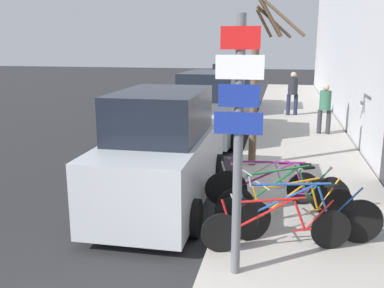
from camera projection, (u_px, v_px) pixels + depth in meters
ground_plane at (216, 143)px, 13.77m from camera, size 80.00×80.00×0.00m
sidewalk_curb at (297, 127)px, 15.90m from camera, size 3.20×32.00×0.15m
building_facade at (354, 40)px, 14.75m from camera, size 0.23×32.00×6.50m
signpost at (238, 139)px, 5.29m from camera, size 0.60×0.14×3.33m
bicycle_0 at (277, 228)px, 6.23m from camera, size 2.16×0.70×0.83m
bicycle_1 at (298, 216)px, 6.53m from camera, size 2.54×0.50×0.96m
bicycle_2 at (296, 210)px, 6.82m from camera, size 1.91×1.21×0.89m
bicycle_3 at (284, 198)px, 7.27m from camera, size 2.19×1.29×0.96m
bicycle_4 at (278, 189)px, 7.73m from camera, size 2.49×0.44×0.95m
bicycle_5 at (262, 186)px, 8.02m from camera, size 2.13×0.60×0.87m
parked_car_0 at (164, 153)px, 8.39m from camera, size 1.99×4.77×2.27m
parked_car_1 at (212, 109)px, 14.05m from camera, size 2.29×4.76×2.23m
parked_car_2 at (234, 90)px, 19.76m from camera, size 2.00×4.62×2.24m
pedestrian_near at (325, 105)px, 14.18m from camera, size 0.44×0.37×1.67m
pedestrian_far at (293, 90)px, 17.89m from camera, size 0.47×0.40×1.80m
street_tree at (258, 83)px, 10.31m from camera, size 1.23×1.25×4.13m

